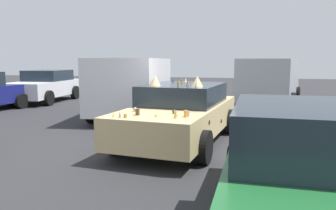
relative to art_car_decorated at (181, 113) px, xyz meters
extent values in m
plane|color=#2D2D30|center=(-0.06, 0.01, -0.72)|extent=(60.00, 60.00, 0.00)
cube|color=#D8BC7F|center=(-0.06, 0.01, -0.12)|extent=(4.75, 2.29, 0.64)
cube|color=#1E2833|center=(0.21, -0.02, 0.43)|extent=(2.40, 1.90, 0.47)
cylinder|color=black|center=(-1.57, -0.77, -0.39)|extent=(0.67, 0.29, 0.66)
cylinder|color=black|center=(-1.37, 1.08, -0.39)|extent=(0.67, 0.29, 0.66)
cylinder|color=black|center=(1.26, -1.07, -0.39)|extent=(0.67, 0.29, 0.66)
cylinder|color=black|center=(1.45, 0.78, -0.39)|extent=(0.67, 0.29, 0.66)
ellipsoid|color=black|center=(0.57, 0.86, -0.25)|extent=(0.14, 0.03, 0.14)
ellipsoid|color=black|center=(0.19, -0.94, -0.20)|extent=(0.14, 0.03, 0.10)
ellipsoid|color=black|center=(-1.75, -0.73, -0.22)|extent=(0.15, 0.04, 0.12)
ellipsoid|color=black|center=(-1.51, -0.76, -0.29)|extent=(0.18, 0.04, 0.15)
ellipsoid|color=black|center=(-1.07, -0.80, -0.01)|extent=(0.11, 0.03, 0.10)
ellipsoid|color=black|center=(1.88, 0.72, 0.06)|extent=(0.11, 0.03, 0.15)
ellipsoid|color=black|center=(1.77, 0.73, -0.06)|extent=(0.19, 0.04, 0.15)
cylinder|color=tan|center=(-1.91, -0.29, 0.27)|extent=(0.06, 0.06, 0.13)
cone|color=gray|center=(-2.09, 0.70, 0.27)|extent=(0.07, 0.07, 0.13)
cylinder|color=gray|center=(-1.67, -0.46, 0.25)|extent=(0.11, 0.11, 0.11)
cylinder|color=orange|center=(-1.62, 0.53, 0.25)|extent=(0.09, 0.09, 0.10)
sphere|color=#51381E|center=(-1.78, -0.27, 0.23)|extent=(0.06, 0.06, 0.06)
cylinder|color=#A87A38|center=(-2.06, 0.61, 0.23)|extent=(0.06, 0.06, 0.07)
sphere|color=gray|center=(-1.30, 0.69, 0.24)|extent=(0.08, 0.08, 0.08)
cone|color=tan|center=(-2.03, 0.85, 0.24)|extent=(0.10, 0.10, 0.08)
cylinder|color=orange|center=(-1.76, -0.45, 0.27)|extent=(0.07, 0.07, 0.13)
sphere|color=#51381E|center=(-1.37, -0.14, 0.24)|extent=(0.08, 0.08, 0.08)
cylinder|color=#51381E|center=(-1.74, 0.49, 0.26)|extent=(0.11, 0.11, 0.12)
cone|color=orange|center=(-1.86, 0.08, 0.23)|extent=(0.07, 0.07, 0.06)
cylinder|color=#A87A38|center=(-0.11, -0.17, 0.72)|extent=(0.05, 0.05, 0.10)
cone|color=#51381E|center=(-0.17, -0.18, 0.70)|extent=(0.06, 0.06, 0.06)
cone|color=black|center=(1.13, 0.46, 0.70)|extent=(0.10, 0.10, 0.07)
cylinder|color=#A87A38|center=(0.85, 0.16, 0.70)|extent=(0.07, 0.07, 0.07)
cone|color=silver|center=(1.13, 0.12, 0.72)|extent=(0.07, 0.07, 0.11)
cylinder|color=#A87A38|center=(-0.48, -0.03, 0.72)|extent=(0.06, 0.06, 0.11)
cone|color=gray|center=(-0.68, -0.46, 0.72)|extent=(0.08, 0.08, 0.10)
cone|color=#D8BC7F|center=(-0.46, -0.45, 0.78)|extent=(0.25, 0.25, 0.23)
cone|color=#D8BC7F|center=(-0.35, 0.54, 0.78)|extent=(0.25, 0.25, 0.23)
cube|color=#9EA3A8|center=(7.62, -2.40, 0.44)|extent=(5.27, 2.90, 1.71)
cube|color=#1E2833|center=(9.33, -2.72, 0.78)|extent=(0.44, 1.77, 0.61)
cylinder|color=black|center=(9.28, -1.66, -0.36)|extent=(0.75, 0.37, 0.72)
cylinder|color=black|center=(8.89, -3.69, -0.36)|extent=(0.75, 0.37, 0.72)
cylinder|color=black|center=(6.34, -1.11, -0.36)|extent=(0.75, 0.37, 0.72)
cylinder|color=black|center=(5.96, -3.14, -0.36)|extent=(0.75, 0.37, 0.72)
cube|color=silver|center=(3.54, 2.43, 0.44)|extent=(5.56, 2.65, 1.71)
cube|color=#1E2833|center=(1.68, 2.19, 0.79)|extent=(0.34, 1.75, 0.62)
cylinder|color=black|center=(2.07, 1.22, -0.36)|extent=(0.74, 0.33, 0.72)
cylinder|color=black|center=(1.81, 3.24, -0.36)|extent=(0.74, 0.33, 0.72)
cylinder|color=black|center=(5.26, 1.63, -0.36)|extent=(0.74, 0.33, 0.72)
cylinder|color=black|center=(5.00, 3.64, -0.36)|extent=(0.74, 0.33, 0.72)
cube|color=white|center=(6.23, 7.90, -0.09)|extent=(4.32, 2.11, 0.70)
cube|color=#1E2833|center=(6.62, 7.93, 0.51)|extent=(2.16, 1.81, 0.50)
cylinder|color=black|center=(5.01, 6.88, -0.39)|extent=(0.68, 0.27, 0.66)
cylinder|color=black|center=(4.87, 8.73, -0.39)|extent=(0.68, 0.27, 0.66)
cylinder|color=black|center=(7.60, 7.08, -0.39)|extent=(0.68, 0.27, 0.66)
cylinder|color=black|center=(7.46, 8.92, -0.39)|extent=(0.68, 0.27, 0.66)
cube|color=#1E602D|center=(-3.82, -2.29, -0.10)|extent=(4.19, 1.87, 0.72)
cube|color=#1E2833|center=(-4.14, -2.28, 0.53)|extent=(1.86, 1.69, 0.54)
cylinder|color=black|center=(-2.52, -1.38, -0.41)|extent=(0.62, 0.23, 0.61)
cylinder|color=black|center=(3.99, 7.45, -0.42)|extent=(0.63, 0.34, 0.60)
camera|label=1|loc=(-7.72, -1.60, 1.24)|focal=35.90mm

